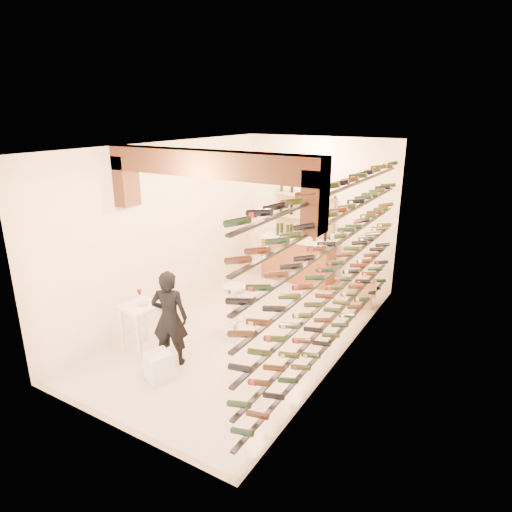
{
  "coord_description": "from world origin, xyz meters",
  "views": [
    {
      "loc": [
        3.77,
        -6.0,
        3.73
      ],
      "look_at": [
        0.0,
        0.3,
        1.3
      ],
      "focal_mm": 31.11,
      "sensor_mm": 36.0,
      "label": 1
    }
  ],
  "objects_px": {
    "crate_lower": "(360,300)",
    "chrome_barstool": "(235,305)",
    "white_stool": "(159,366)",
    "tasting_table": "(141,313)",
    "back_counter": "(298,258)",
    "person": "(170,318)",
    "wine_rack": "(333,262)"
  },
  "relations": [
    {
      "from": "white_stool",
      "to": "crate_lower",
      "type": "distance_m",
      "value": 4.28
    },
    {
      "from": "wine_rack",
      "to": "chrome_barstool",
      "type": "distance_m",
      "value": 1.99
    },
    {
      "from": "white_stool",
      "to": "crate_lower",
      "type": "relative_size",
      "value": 0.94
    },
    {
      "from": "person",
      "to": "crate_lower",
      "type": "xyz_separation_m",
      "value": [
        1.84,
        3.49,
        -0.62
      ]
    },
    {
      "from": "back_counter",
      "to": "crate_lower",
      "type": "bearing_deg",
      "value": -21.03
    },
    {
      "from": "back_counter",
      "to": "person",
      "type": "height_order",
      "value": "person"
    },
    {
      "from": "white_stool",
      "to": "wine_rack",
      "type": "bearing_deg",
      "value": 46.54
    },
    {
      "from": "white_stool",
      "to": "chrome_barstool",
      "type": "xyz_separation_m",
      "value": [
        0.15,
        1.78,
        0.29
      ]
    },
    {
      "from": "back_counter",
      "to": "crate_lower",
      "type": "relative_size",
      "value": 3.87
    },
    {
      "from": "chrome_barstool",
      "to": "crate_lower",
      "type": "relative_size",
      "value": 1.97
    },
    {
      "from": "white_stool",
      "to": "chrome_barstool",
      "type": "height_order",
      "value": "chrome_barstool"
    },
    {
      "from": "wine_rack",
      "to": "tasting_table",
      "type": "xyz_separation_m",
      "value": [
        -2.63,
        -1.44,
        -0.9
      ]
    },
    {
      "from": "white_stool",
      "to": "chrome_barstool",
      "type": "bearing_deg",
      "value": 85.08
    },
    {
      "from": "tasting_table",
      "to": "white_stool",
      "type": "xyz_separation_m",
      "value": [
        0.79,
        -0.49,
        -0.44
      ]
    },
    {
      "from": "crate_lower",
      "to": "person",
      "type": "bearing_deg",
      "value": -117.7
    },
    {
      "from": "wine_rack",
      "to": "white_stool",
      "type": "bearing_deg",
      "value": -133.46
    },
    {
      "from": "wine_rack",
      "to": "chrome_barstool",
      "type": "bearing_deg",
      "value": -174.79
    },
    {
      "from": "crate_lower",
      "to": "chrome_barstool",
      "type": "bearing_deg",
      "value": -125.8
    },
    {
      "from": "tasting_table",
      "to": "white_stool",
      "type": "relative_size",
      "value": 2.32
    },
    {
      "from": "back_counter",
      "to": "crate_lower",
      "type": "distance_m",
      "value": 1.86
    },
    {
      "from": "tasting_table",
      "to": "wine_rack",
      "type": "bearing_deg",
      "value": 38.14
    },
    {
      "from": "person",
      "to": "crate_lower",
      "type": "bearing_deg",
      "value": -142.38
    },
    {
      "from": "white_stool",
      "to": "tasting_table",
      "type": "bearing_deg",
      "value": 148.21
    },
    {
      "from": "person",
      "to": "crate_lower",
      "type": "distance_m",
      "value": 4.0
    },
    {
      "from": "tasting_table",
      "to": "chrome_barstool",
      "type": "relative_size",
      "value": 1.11
    },
    {
      "from": "back_counter",
      "to": "tasting_table",
      "type": "bearing_deg",
      "value": -100.99
    },
    {
      "from": "tasting_table",
      "to": "person",
      "type": "xyz_separation_m",
      "value": [
        0.66,
        -0.06,
        0.1
      ]
    },
    {
      "from": "crate_lower",
      "to": "tasting_table",
      "type": "bearing_deg",
      "value": -125.96
    },
    {
      "from": "back_counter",
      "to": "chrome_barstool",
      "type": "relative_size",
      "value": 1.96
    },
    {
      "from": "chrome_barstool",
      "to": "person",
      "type": "bearing_deg",
      "value": -101.99
    },
    {
      "from": "tasting_table",
      "to": "person",
      "type": "distance_m",
      "value": 0.67
    },
    {
      "from": "person",
      "to": "chrome_barstool",
      "type": "bearing_deg",
      "value": -126.66
    }
  ]
}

